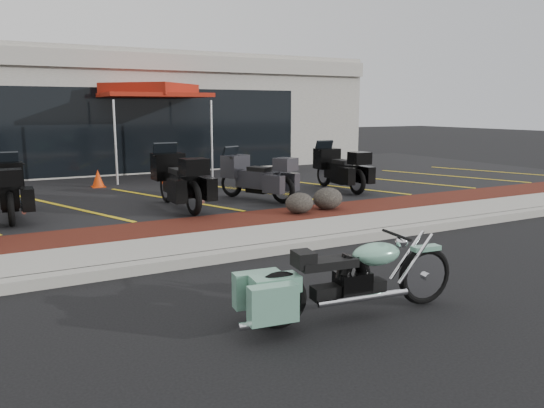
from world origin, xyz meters
TOP-DOWN VIEW (x-y plane):
  - ground at (0.00, 0.00)m, footprint 90.00×90.00m
  - curb at (0.00, 0.90)m, footprint 24.00×0.25m
  - sidewalk at (0.00, 1.60)m, footprint 24.00×1.20m
  - mulch_bed at (0.00, 2.80)m, footprint 24.00×1.20m
  - upper_lot at (0.00, 8.20)m, footprint 26.00×9.60m
  - dealership_building at (0.00, 14.47)m, footprint 18.00×8.16m
  - boulder_mid at (1.71, 2.74)m, footprint 0.58×0.48m
  - boulder_right at (2.44, 2.84)m, footprint 0.63×0.52m
  - hero_cruiser at (0.63, -1.78)m, footprint 2.56×0.91m
  - touring_black_front at (-3.30, 5.63)m, footprint 0.81×2.08m
  - touring_black_mid at (-0.21, 5.17)m, footprint 0.90×2.28m
  - touring_grey at (1.36, 5.22)m, footprint 1.56×2.17m
  - touring_black_rear at (4.19, 5.60)m, footprint 0.89×2.13m
  - traffic_cone at (-1.11, 8.30)m, footprint 0.38×0.38m
  - popup_canopy at (0.82, 9.93)m, footprint 3.31×3.31m

SIDE VIEW (x-z plane):
  - ground at x=0.00m, z-range 0.00..0.00m
  - curb at x=0.00m, z-range 0.00..0.15m
  - sidewalk at x=0.00m, z-range 0.00..0.15m
  - upper_lot at x=0.00m, z-range 0.00..0.15m
  - mulch_bed at x=0.00m, z-range 0.00..0.16m
  - boulder_mid at x=1.71m, z-range 0.16..0.57m
  - traffic_cone at x=-1.11m, z-range 0.15..0.61m
  - boulder_right at x=2.44m, z-range 0.16..0.61m
  - hero_cruiser at x=0.63m, z-range 0.00..0.88m
  - touring_grey at x=1.36m, z-range 0.15..1.33m
  - touring_black_front at x=-3.30m, z-range 0.15..1.35m
  - touring_black_rear at x=4.19m, z-range 0.15..1.37m
  - touring_black_mid at x=-0.21m, z-range 0.15..1.47m
  - dealership_building at x=0.00m, z-range 0.01..4.01m
  - popup_canopy at x=0.82m, z-range 1.27..4.03m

